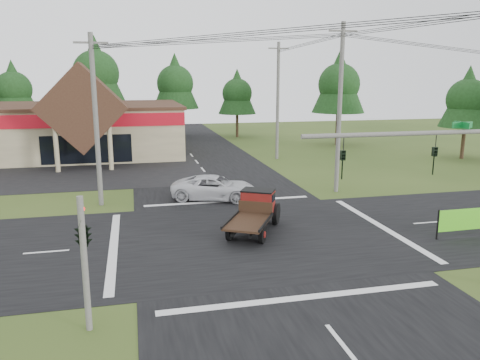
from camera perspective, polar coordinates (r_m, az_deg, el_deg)
name	(u,v)px	position (r m, az deg, el deg)	size (l,w,h in m)	color
ground	(256,236)	(23.93, 1.94, -6.87)	(120.00, 120.00, 0.00)	#324719
road_ns	(256,236)	(23.92, 1.94, -6.85)	(12.00, 120.00, 0.02)	black
road_ew	(256,236)	(23.92, 1.94, -6.84)	(120.00, 12.00, 0.02)	black
parking_apron	(34,175)	(42.36, -23.82, 0.59)	(28.00, 14.00, 0.02)	black
cvs_building	(34,129)	(52.57, -23.84, 5.74)	(30.40, 18.20, 9.19)	gray
traffic_signal_mast	(465,175)	(18.80, 25.72, 0.54)	(8.12, 0.24, 7.00)	#595651
traffic_signal_corner	(82,222)	(15.23, -18.68, -4.92)	(0.53, 2.48, 4.40)	#595651
utility_pole_nw	(96,120)	(30.00, -17.17, 7.05)	(2.00, 0.30, 10.50)	#595651
utility_pole_ne	(340,108)	(32.94, 12.05, 8.63)	(2.00, 0.30, 11.50)	#595651
utility_pole_n	(278,100)	(46.01, 4.62, 9.65)	(2.00, 0.30, 11.20)	#595651
tree_row_b	(13,87)	(65.38, -25.91, 10.11)	(5.60, 5.60, 10.10)	#332316
tree_row_c	(96,71)	(62.96, -17.18, 12.59)	(7.28, 7.28, 13.13)	#332316
tree_row_d	(175,82)	(64.09, -7.91, 11.79)	(6.16, 6.16, 11.11)	#332316
tree_row_e	(237,92)	(63.38, -0.36, 10.68)	(5.04, 5.04, 9.09)	#332316
tree_side_ne	(339,82)	(57.05, 11.98, 11.59)	(6.16, 6.16, 11.11)	#332316
tree_side_e_near	(468,97)	(51.03, 26.01, 9.06)	(5.04, 5.04, 9.09)	#332316
antique_flatbed_truck	(253,213)	(24.17, 1.64, -4.05)	(1.92, 5.02, 2.10)	#5F120D
roadside_banner	(476,222)	(26.51, 26.81, -4.55)	(4.52, 0.13, 1.54)	#4EC219
white_pickup	(215,188)	(30.90, -3.08, -0.94)	(2.60, 5.64, 1.57)	silver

